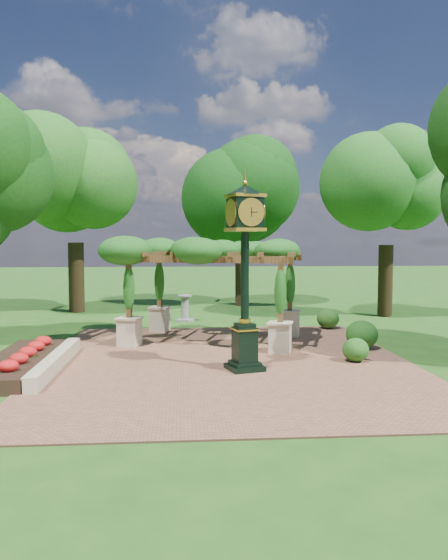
{
  "coord_description": "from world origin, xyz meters",
  "views": [
    {
      "loc": [
        -1.28,
        -13.93,
        3.35
      ],
      "look_at": [
        0.0,
        2.5,
        2.2
      ],
      "focal_mm": 35.0,
      "sensor_mm": 36.0,
      "label": 1
    }
  ],
  "objects": [
    {
      "name": "pergola",
      "position": [
        -0.23,
        4.17,
        2.89
      ],
      "size": [
        6.36,
        4.96,
        3.52
      ],
      "rotation": [
        0.0,
        0.0,
        -0.3
      ],
      "color": "beige",
      "rests_on": "brick_plaza"
    },
    {
      "name": "shrub_front",
      "position": [
        3.52,
        0.67,
        0.37
      ],
      "size": [
        0.78,
        0.78,
        0.66
      ],
      "primitive_type": "ellipsoid",
      "rotation": [
        0.0,
        0.0,
        0.07
      ],
      "color": "#1F5016",
      "rests_on": "brick_plaza"
    },
    {
      "name": "shrub_mid",
      "position": [
        4.29,
        2.43,
        0.48
      ],
      "size": [
        1.07,
        1.07,
        0.88
      ],
      "primitive_type": "ellipsoid",
      "rotation": [
        0.0,
        0.0,
        0.09
      ],
      "color": "#1C4B15",
      "rests_on": "brick_plaza"
    },
    {
      "name": "tree_west_far",
      "position": [
        -6.3,
        12.54,
        5.89
      ],
      "size": [
        4.57,
        4.57,
        8.58
      ],
      "color": "black",
      "rests_on": "ground"
    },
    {
      "name": "sundial",
      "position": [
        -1.15,
        8.96,
        0.49
      ],
      "size": [
        0.82,
        0.82,
        1.12
      ],
      "rotation": [
        0.0,
        0.0,
        -0.44
      ],
      "color": "gray",
      "rests_on": "ground"
    },
    {
      "name": "pedestal_clock",
      "position": [
        0.34,
        -0.06,
        2.91
      ],
      "size": [
        1.19,
        1.19,
        4.87
      ],
      "rotation": [
        0.0,
        0.0,
        0.29
      ],
      "color": "black",
      "rests_on": "brick_plaza"
    },
    {
      "name": "tree_north",
      "position": [
        1.89,
        14.54,
        5.76
      ],
      "size": [
        4.76,
        4.76,
        8.39
      ],
      "color": "#2F2113",
      "rests_on": "ground"
    },
    {
      "name": "border_wall",
      "position": [
        -4.6,
        0.5,
        0.2
      ],
      "size": [
        0.35,
        5.0,
        0.4
      ],
      "primitive_type": "cube",
      "color": "#C6B793",
      "rests_on": "ground"
    },
    {
      "name": "flower_bed",
      "position": [
        -5.5,
        0.5,
        0.18
      ],
      "size": [
        1.5,
        5.0,
        0.36
      ],
      "primitive_type": "cube",
      "color": "red",
      "rests_on": "ground"
    },
    {
      "name": "tree_east_far",
      "position": [
        7.88,
        9.94,
        5.69
      ],
      "size": [
        3.88,
        3.88,
        8.3
      ],
      "color": "#312313",
      "rests_on": "ground"
    },
    {
      "name": "ground",
      "position": [
        0.0,
        0.0,
        0.0
      ],
      "size": [
        120.0,
        120.0,
        0.0
      ],
      "primitive_type": "plane",
      "color": "#1E4714",
      "rests_on": "ground"
    },
    {
      "name": "brick_plaza",
      "position": [
        0.0,
        1.0,
        0.02
      ],
      "size": [
        10.0,
        12.0,
        0.04
      ],
      "primitive_type": "cube",
      "color": "brown",
      "rests_on": "ground"
    },
    {
      "name": "shrub_back",
      "position": [
        4.3,
        6.42,
        0.42
      ],
      "size": [
        1.03,
        1.03,
        0.76
      ],
      "primitive_type": "ellipsoid",
      "rotation": [
        0.0,
        0.0,
        0.25
      ],
      "color": "#275618",
      "rests_on": "brick_plaza"
    }
  ]
}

